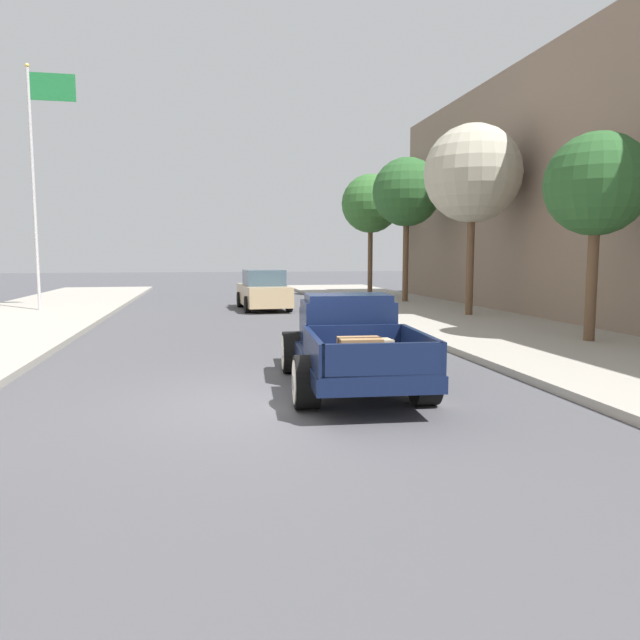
{
  "coord_description": "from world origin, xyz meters",
  "views": [
    {
      "loc": [
        -1.06,
        -8.82,
        2.27
      ],
      "look_at": [
        1.12,
        2.38,
        1.0
      ],
      "focal_mm": 33.15,
      "sensor_mm": 36.0,
      "label": 1
    }
  ],
  "objects_px": {
    "hotrod_truck_navy": "(348,341)",
    "street_tree_third": "(407,193)",
    "street_tree_farthest": "(371,204)",
    "flagpole": "(39,161)",
    "street_tree_nearest": "(597,185)",
    "street_tree_second": "(473,174)",
    "car_background_tan": "(263,291)"
  },
  "relations": [
    {
      "from": "street_tree_nearest",
      "to": "car_background_tan",
      "type": "bearing_deg",
      "value": 121.1
    },
    {
      "from": "car_background_tan",
      "to": "street_tree_third",
      "type": "height_order",
      "value": "street_tree_third"
    },
    {
      "from": "flagpole",
      "to": "street_tree_nearest",
      "type": "relative_size",
      "value": 1.82
    },
    {
      "from": "hotrod_truck_navy",
      "to": "street_tree_farthest",
      "type": "relative_size",
      "value": 0.78
    },
    {
      "from": "hotrod_truck_navy",
      "to": "street_tree_third",
      "type": "xyz_separation_m",
      "value": [
        6.52,
        15.7,
        4.28
      ]
    },
    {
      "from": "street_tree_nearest",
      "to": "street_tree_third",
      "type": "relative_size",
      "value": 0.78
    },
    {
      "from": "street_tree_nearest",
      "to": "street_tree_second",
      "type": "xyz_separation_m",
      "value": [
        -0.12,
        6.54,
        1.12
      ]
    },
    {
      "from": "street_tree_second",
      "to": "street_tree_third",
      "type": "xyz_separation_m",
      "value": [
        -0.22,
        6.19,
        -0.01
      ]
    },
    {
      "from": "flagpole",
      "to": "hotrod_truck_navy",
      "type": "bearing_deg",
      "value": -59.49
    },
    {
      "from": "hotrod_truck_navy",
      "to": "street_tree_nearest",
      "type": "xyz_separation_m",
      "value": [
        6.87,
        2.97,
        3.17
      ]
    },
    {
      "from": "car_background_tan",
      "to": "street_tree_third",
      "type": "xyz_separation_m",
      "value": [
        6.59,
        1.24,
        4.27
      ]
    },
    {
      "from": "car_background_tan",
      "to": "flagpole",
      "type": "distance_m",
      "value": 9.8
    },
    {
      "from": "flagpole",
      "to": "street_tree_second",
      "type": "relative_size",
      "value": 1.39
    },
    {
      "from": "flagpole",
      "to": "street_tree_second",
      "type": "bearing_deg",
      "value": -17.84
    },
    {
      "from": "hotrod_truck_navy",
      "to": "street_tree_nearest",
      "type": "distance_m",
      "value": 8.13
    },
    {
      "from": "car_background_tan",
      "to": "street_tree_second",
      "type": "bearing_deg",
      "value": -36.03
    },
    {
      "from": "street_tree_nearest",
      "to": "street_tree_second",
      "type": "relative_size",
      "value": 0.76
    },
    {
      "from": "car_background_tan",
      "to": "street_tree_nearest",
      "type": "relative_size",
      "value": 0.87
    },
    {
      "from": "street_tree_second",
      "to": "street_tree_third",
      "type": "height_order",
      "value": "street_tree_second"
    },
    {
      "from": "street_tree_second",
      "to": "street_tree_farthest",
      "type": "relative_size",
      "value": 1.03
    },
    {
      "from": "car_background_tan",
      "to": "flagpole",
      "type": "xyz_separation_m",
      "value": [
        -8.43,
        -0.05,
        5.0
      ]
    },
    {
      "from": "street_tree_third",
      "to": "street_tree_farthest",
      "type": "xyz_separation_m",
      "value": [
        -0.13,
        5.41,
        -0.06
      ]
    },
    {
      "from": "car_background_tan",
      "to": "street_tree_nearest",
      "type": "distance_m",
      "value": 13.78
    },
    {
      "from": "street_tree_nearest",
      "to": "street_tree_second",
      "type": "height_order",
      "value": "street_tree_second"
    },
    {
      "from": "flagpole",
      "to": "car_background_tan",
      "type": "bearing_deg",
      "value": 0.33
    },
    {
      "from": "street_tree_second",
      "to": "street_tree_farthest",
      "type": "bearing_deg",
      "value": 91.71
    },
    {
      "from": "car_background_tan",
      "to": "street_tree_farthest",
      "type": "xyz_separation_m",
      "value": [
        6.46,
        6.64,
        4.21
      ]
    },
    {
      "from": "car_background_tan",
      "to": "street_tree_second",
      "type": "xyz_separation_m",
      "value": [
        6.81,
        -4.95,
        4.28
      ]
    },
    {
      "from": "street_tree_third",
      "to": "hotrod_truck_navy",
      "type": "bearing_deg",
      "value": -112.57
    },
    {
      "from": "hotrod_truck_navy",
      "to": "car_background_tan",
      "type": "bearing_deg",
      "value": 90.25
    },
    {
      "from": "car_background_tan",
      "to": "street_tree_second",
      "type": "distance_m",
      "value": 9.44
    },
    {
      "from": "hotrod_truck_navy",
      "to": "car_background_tan",
      "type": "relative_size",
      "value": 1.14
    }
  ]
}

